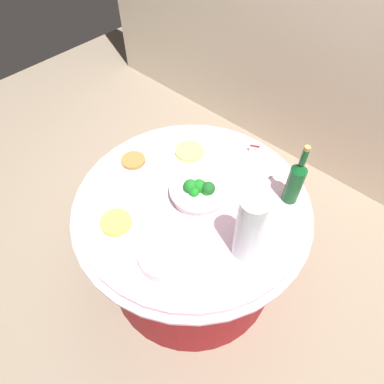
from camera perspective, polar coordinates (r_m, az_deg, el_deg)
The scene contains 11 objects.
ground_plane at distance 2.21m, azimuth 0.00°, elevation -13.03°, with size 6.00×6.00×0.00m, color gray.
buffet_table at distance 1.88m, azimuth 0.00°, elevation -7.99°, with size 1.16×1.16×0.74m.
broccoli_bowl at distance 1.56m, azimuth 1.18°, elevation 0.21°, with size 0.28×0.28×0.12m.
plate_stack at distance 1.38m, azimuth -4.86°, elevation -11.04°, with size 0.21×0.21×0.06m.
wine_bottle at distance 1.56m, azimuth 17.39°, elevation 1.84°, with size 0.07×0.07×0.34m.
decorative_fruit_vase at distance 1.31m, azimuth 9.76°, elevation -6.41°, with size 0.11×0.11×0.34m.
serving_tongs at distance 1.71m, azimuth 12.22°, elevation 2.84°, with size 0.12×0.16×0.01m.
food_plate_noodles at distance 1.78m, azimuth -0.44°, elevation 6.83°, with size 0.22×0.22×0.03m.
food_plate_peanuts at distance 1.76m, azimuth -10.05°, elevation 5.15°, with size 0.22×0.22×0.03m.
food_plate_fried_egg at distance 1.52m, azimuth -12.93°, elevation -5.32°, with size 0.22×0.22×0.04m.
label_placard_front at distance 1.81m, azimuth 10.72°, elevation 7.52°, with size 0.05×0.03×0.05m.
Camera 1 is at (0.66, -0.72, 1.99)m, focal length 30.94 mm.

